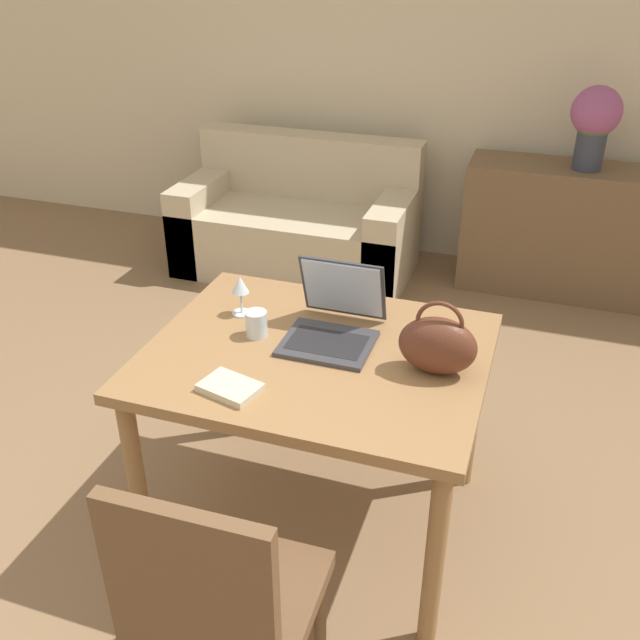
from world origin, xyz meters
TOP-DOWN VIEW (x-y plane):
  - wall_back at (0.00, 3.27)m, footprint 10.00×0.06m
  - dining_table at (0.11, 0.61)m, footprint 1.12×0.91m
  - chair at (0.14, -0.24)m, footprint 0.45×0.45m
  - couch at (-0.74, 2.73)m, footprint 1.47×0.76m
  - sideboard at (0.93, 2.92)m, footprint 1.28×0.40m
  - laptop at (0.13, 0.73)m, footprint 0.30×0.35m
  - drinking_glass at (-0.12, 0.64)m, footprint 0.08×0.08m
  - wine_glass at (-0.23, 0.77)m, footprint 0.07×0.07m
  - handbag at (0.51, 0.61)m, footprint 0.25×0.14m
  - flower_vase at (0.94, 2.90)m, footprint 0.27×0.27m
  - book at (-0.07, 0.31)m, footprint 0.20×0.16m

SIDE VIEW (x-z plane):
  - couch at x=-0.74m, z-range -0.12..0.70m
  - sideboard at x=0.93m, z-range 0.00..0.78m
  - chair at x=0.14m, z-range 0.05..0.99m
  - dining_table at x=0.11m, z-range 0.28..1.04m
  - book at x=-0.07m, z-range 0.76..0.78m
  - drinking_glass at x=-0.12m, z-range 0.76..0.85m
  - laptop at x=0.13m, z-range 0.70..0.95m
  - handbag at x=0.51m, z-range 0.73..0.98m
  - wine_glass at x=-0.23m, z-range 0.79..0.94m
  - flower_vase at x=0.94m, z-range 0.82..1.28m
  - wall_back at x=0.00m, z-range 0.00..2.70m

